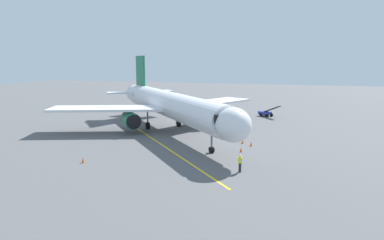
{
  "coord_description": "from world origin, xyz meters",
  "views": [
    {
      "loc": [
        -19.54,
        48.97,
        10.54
      ],
      "look_at": [
        -6.44,
        7.56,
        3.0
      ],
      "focal_mm": 31.88,
      "sensor_mm": 36.0,
      "label": 1
    }
  ],
  "objects_px": {
    "safety_cone_wing_port": "(83,160)",
    "safety_cone_wing_starboard": "(243,141)",
    "ground_crew_marshaller": "(240,163)",
    "airplane": "(169,105)",
    "safety_cone_nose_left": "(241,150)",
    "safety_cone_nose_right": "(251,144)",
    "belt_loader_near_nose": "(266,113)"
  },
  "relations": [
    {
      "from": "safety_cone_wing_starboard",
      "to": "airplane",
      "type": "bearing_deg",
      "value": -21.26
    },
    {
      "from": "belt_loader_near_nose",
      "to": "safety_cone_wing_starboard",
      "type": "height_order",
      "value": "belt_loader_near_nose"
    },
    {
      "from": "airplane",
      "to": "belt_loader_near_nose",
      "type": "relative_size",
      "value": 7.59
    },
    {
      "from": "safety_cone_wing_port",
      "to": "safety_cone_wing_starboard",
      "type": "height_order",
      "value": "same"
    },
    {
      "from": "airplane",
      "to": "safety_cone_nose_left",
      "type": "relative_size",
      "value": 60.88
    },
    {
      "from": "belt_loader_near_nose",
      "to": "safety_cone_wing_starboard",
      "type": "xyz_separation_m",
      "value": [
        0.74,
        23.21,
        -0.44
      ]
    },
    {
      "from": "airplane",
      "to": "safety_cone_nose_left",
      "type": "distance_m",
      "value": 15.73
    },
    {
      "from": "safety_cone_nose_right",
      "to": "airplane",
      "type": "bearing_deg",
      "value": -23.29
    },
    {
      "from": "airplane",
      "to": "belt_loader_near_nose",
      "type": "height_order",
      "value": "airplane"
    },
    {
      "from": "safety_cone_nose_right",
      "to": "ground_crew_marshaller",
      "type": "bearing_deg",
      "value": 92.03
    },
    {
      "from": "belt_loader_near_nose",
      "to": "safety_cone_nose_right",
      "type": "xyz_separation_m",
      "value": [
        -0.5,
        24.24,
        -0.44
      ]
    },
    {
      "from": "ground_crew_marshaller",
      "to": "safety_cone_wing_starboard",
      "type": "height_order",
      "value": "ground_crew_marshaller"
    },
    {
      "from": "belt_loader_near_nose",
      "to": "safety_cone_nose_right",
      "type": "bearing_deg",
      "value": 91.19
    },
    {
      "from": "ground_crew_marshaller",
      "to": "safety_cone_nose_left",
      "type": "xyz_separation_m",
      "value": [
        1.11,
        -7.34,
        -0.61
      ]
    },
    {
      "from": "ground_crew_marshaller",
      "to": "safety_cone_nose_left",
      "type": "distance_m",
      "value": 7.45
    },
    {
      "from": "ground_crew_marshaller",
      "to": "safety_cone_wing_port",
      "type": "xyz_separation_m",
      "value": [
        16.21,
        1.95,
        -0.61
      ]
    },
    {
      "from": "airplane",
      "to": "safety_cone_wing_port",
      "type": "xyz_separation_m",
      "value": [
        2.65,
        18.16,
        -3.73
      ]
    },
    {
      "from": "safety_cone_nose_right",
      "to": "safety_cone_wing_port",
      "type": "height_order",
      "value": "same"
    },
    {
      "from": "ground_crew_marshaller",
      "to": "safety_cone_nose_right",
      "type": "relative_size",
      "value": 3.11
    },
    {
      "from": "ground_crew_marshaller",
      "to": "safety_cone_nose_left",
      "type": "height_order",
      "value": "ground_crew_marshaller"
    },
    {
      "from": "ground_crew_marshaller",
      "to": "airplane",
      "type": "bearing_deg",
      "value": -50.08
    },
    {
      "from": "safety_cone_nose_left",
      "to": "safety_cone_wing_port",
      "type": "height_order",
      "value": "same"
    },
    {
      "from": "airplane",
      "to": "safety_cone_wing_port",
      "type": "relative_size",
      "value": 60.88
    },
    {
      "from": "safety_cone_nose_left",
      "to": "safety_cone_nose_right",
      "type": "xyz_separation_m",
      "value": [
        -0.74,
        -3.19,
        0.0
      ]
    },
    {
      "from": "belt_loader_near_nose",
      "to": "safety_cone_nose_left",
      "type": "relative_size",
      "value": 8.02
    },
    {
      "from": "safety_cone_nose_left",
      "to": "safety_cone_wing_starboard",
      "type": "bearing_deg",
      "value": -83.14
    },
    {
      "from": "safety_cone_nose_right",
      "to": "safety_cone_wing_starboard",
      "type": "height_order",
      "value": "same"
    },
    {
      "from": "safety_cone_nose_left",
      "to": "safety_cone_nose_right",
      "type": "distance_m",
      "value": 3.28
    },
    {
      "from": "airplane",
      "to": "safety_cone_nose_right",
      "type": "bearing_deg",
      "value": 156.71
    },
    {
      "from": "safety_cone_nose_left",
      "to": "safety_cone_wing_starboard",
      "type": "height_order",
      "value": "same"
    },
    {
      "from": "safety_cone_nose_right",
      "to": "belt_loader_near_nose",
      "type": "bearing_deg",
      "value": -88.81
    },
    {
      "from": "ground_crew_marshaller",
      "to": "safety_cone_wing_starboard",
      "type": "distance_m",
      "value": 11.69
    }
  ]
}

